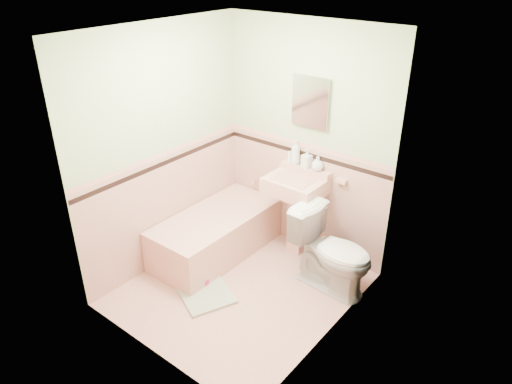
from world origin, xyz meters
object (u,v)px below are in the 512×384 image
Objects in this scene: soap_bottle_left at (296,152)px; bucket at (327,256)px; shoe at (202,280)px; sink at (294,217)px; soap_bottle_right at (318,163)px; bathtub at (216,235)px; medicine_cabinet at (311,102)px; toilet at (333,251)px; soap_bottle_mid at (307,158)px.

bucket is at bearing -14.53° from soap_bottle_left.
sink is at bearing 59.96° from shoe.
soap_bottle_right reaches higher than shoe.
sink is 0.70m from soap_bottle_left.
medicine_cabinet is at bearing 47.42° from bathtub.
soap_bottle_left reaches higher than sink.
shoe is at bearing 131.06° from toilet.
soap_bottle_mid is 1.34× the size of shoe.
soap_bottle_left is 1.77× the size of shoe.
bathtub reaches higher than bucket.
soap_bottle_left reaches higher than soap_bottle_right.
medicine_cabinet is 1.50m from toilet.
shoe is (0.28, -0.52, -0.17)m from bathtub.
medicine_cabinet is 2.47× the size of soap_bottle_mid.
medicine_cabinet is (0.68, 0.74, 1.47)m from bathtub.
toilet is 1.35m from shoe.
bathtub is 1.32m from soap_bottle_mid.
soap_bottle_mid is at bearing 0.00° from soap_bottle_left.
toilet reaches higher than shoe.
bathtub is 7.39× the size of soap_bottle_mid.
medicine_cabinet is 1.65m from bucket.
soap_bottle_mid reaches higher than bathtub.
sink is 0.65m from soap_bottle_right.
sink is at bearing -128.09° from soap_bottle_right.
soap_bottle_right is 0.19× the size of toilet.
bathtub is at bearing -142.07° from sink.
medicine_cabinet reaches higher than sink.
soap_bottle_left is 0.28m from soap_bottle_right.
shoe is at bearing -108.34° from soap_bottle_mid.
soap_bottle_mid is 1.66m from shoe.
sink is (0.68, 0.53, 0.24)m from bathtub.
sink is 1.20m from shoe.
medicine_cabinet is at bearing 12.36° from soap_bottle_left.
soap_bottle_mid is at bearing 58.43° from toilet.
soap_bottle_left reaches higher than shoe.
bathtub is at bearing -132.58° from medicine_cabinet.
shoe is (-0.54, -1.23, -1.02)m from soap_bottle_right.
soap_bottle_mid is at bearing 62.50° from shoe.
soap_bottle_mid is at bearing 45.94° from bathtub.
soap_bottle_right is at bearing 0.00° from soap_bottle_mid.
soap_bottle_mid is 0.14m from soap_bottle_right.
soap_bottle_left is 1.13m from toilet.
soap_bottle_mid is (0.01, 0.18, 0.63)m from sink.
bucket is at bearing 4.99° from sink.
soap_bottle_mid is at bearing 180.00° from soap_bottle_right.
toilet is (0.77, -0.44, -0.71)m from soap_bottle_left.
bucket is (0.55, -0.14, -1.01)m from soap_bottle_left.
soap_bottle_right is at bearing 57.09° from shoe.
soap_bottle_left reaches higher than toilet.
bucket is at bearing 43.92° from shoe.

